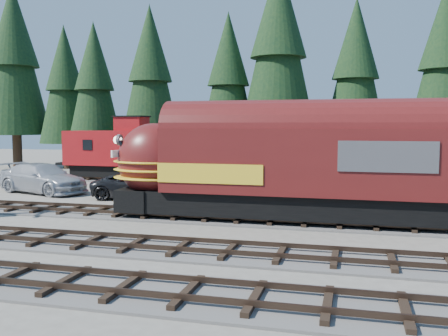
% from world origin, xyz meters
% --- Properties ---
extents(ground, '(120.00, 120.00, 0.00)m').
position_xyz_m(ground, '(0.00, 0.00, 0.00)').
color(ground, '#6B665B').
rests_on(ground, ground).
extents(track_spur, '(32.00, 3.20, 0.33)m').
position_xyz_m(track_spur, '(-10.00, 18.00, 0.06)').
color(track_spur, '#4C4947').
rests_on(track_spur, ground).
extents(depot, '(12.80, 7.00, 5.30)m').
position_xyz_m(depot, '(-0.00, 10.50, 2.96)').
color(depot, gold).
rests_on(depot, ground).
extents(conifer_backdrop, '(81.49, 23.66, 17.06)m').
position_xyz_m(conifer_backdrop, '(5.83, 24.27, 9.92)').
color(conifer_backdrop, black).
rests_on(conifer_backdrop, ground).
extents(locomotive, '(15.59, 3.10, 4.24)m').
position_xyz_m(locomotive, '(-0.40, 4.00, 2.49)').
color(locomotive, black).
rests_on(locomotive, ground).
extents(caboose, '(9.15, 2.65, 4.76)m').
position_xyz_m(caboose, '(-14.49, 18.00, 2.39)').
color(caboose, black).
rests_on(caboose, ground).
extents(pickup_truck_a, '(6.15, 3.90, 1.58)m').
position_xyz_m(pickup_truck_a, '(-9.16, 9.40, 0.79)').
color(pickup_truck_a, black).
rests_on(pickup_truck_a, ground).
extents(pickup_truck_b, '(7.19, 4.53, 1.94)m').
position_xyz_m(pickup_truck_b, '(-16.31, 9.99, 0.97)').
color(pickup_truck_b, '#B3B6BC').
rests_on(pickup_truck_b, ground).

